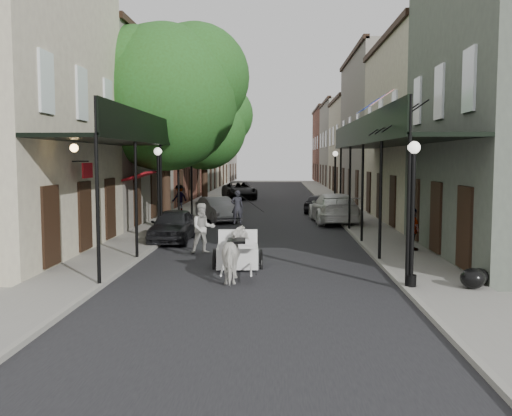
# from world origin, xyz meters

# --- Properties ---
(ground) EXTENTS (140.00, 140.00, 0.00)m
(ground) POSITION_xyz_m (0.00, 0.00, 0.00)
(ground) COLOR gray
(ground) RESTS_ON ground
(road) EXTENTS (8.00, 90.00, 0.01)m
(road) POSITION_xyz_m (0.00, 20.00, 0.01)
(road) COLOR black
(road) RESTS_ON ground
(sidewalk_left) EXTENTS (2.20, 90.00, 0.12)m
(sidewalk_left) POSITION_xyz_m (-5.00, 20.00, 0.06)
(sidewalk_left) COLOR gray
(sidewalk_left) RESTS_ON ground
(sidewalk_right) EXTENTS (2.20, 90.00, 0.12)m
(sidewalk_right) POSITION_xyz_m (5.00, 20.00, 0.06)
(sidewalk_right) COLOR gray
(sidewalk_right) RESTS_ON ground
(building_row_left) EXTENTS (5.00, 80.00, 10.50)m
(building_row_left) POSITION_xyz_m (-8.60, 30.00, 5.25)
(building_row_left) COLOR beige
(building_row_left) RESTS_ON ground
(building_row_right) EXTENTS (5.00, 80.00, 10.50)m
(building_row_right) POSITION_xyz_m (8.60, 30.00, 5.25)
(building_row_right) COLOR slate
(building_row_right) RESTS_ON ground
(gallery_left) EXTENTS (2.20, 18.05, 4.88)m
(gallery_left) POSITION_xyz_m (-4.79, 6.98, 4.05)
(gallery_left) COLOR black
(gallery_left) RESTS_ON sidewalk_left
(gallery_right) EXTENTS (2.20, 18.05, 4.88)m
(gallery_right) POSITION_xyz_m (4.79, 6.98, 4.05)
(gallery_right) COLOR black
(gallery_right) RESTS_ON sidewalk_right
(tree_near) EXTENTS (7.31, 6.80, 9.63)m
(tree_near) POSITION_xyz_m (-4.20, 10.18, 6.49)
(tree_near) COLOR #382619
(tree_near) RESTS_ON sidewalk_left
(tree_far) EXTENTS (6.45, 6.00, 8.61)m
(tree_far) POSITION_xyz_m (-4.25, 24.18, 5.84)
(tree_far) COLOR #382619
(tree_far) RESTS_ON sidewalk_left
(lamppost_right_near) EXTENTS (0.32, 0.32, 3.71)m
(lamppost_right_near) POSITION_xyz_m (4.10, -2.00, 2.05)
(lamppost_right_near) COLOR black
(lamppost_right_near) RESTS_ON sidewalk_right
(lamppost_left) EXTENTS (0.32, 0.32, 3.71)m
(lamppost_left) POSITION_xyz_m (-4.10, 6.00, 2.05)
(lamppost_left) COLOR black
(lamppost_left) RESTS_ON sidewalk_left
(lamppost_right_far) EXTENTS (0.32, 0.32, 3.71)m
(lamppost_right_far) POSITION_xyz_m (4.10, 18.00, 2.05)
(lamppost_right_far) COLOR black
(lamppost_right_far) RESTS_ON sidewalk_right
(horse) EXTENTS (0.89, 1.79, 1.47)m
(horse) POSITION_xyz_m (-0.46, -1.00, 0.74)
(horse) COLOR silver
(horse) RESTS_ON ground
(carriage) EXTENTS (1.61, 2.24, 2.47)m
(carriage) POSITION_xyz_m (-0.59, 1.30, 0.96)
(carriage) COLOR black
(carriage) RESTS_ON ground
(pedestrian_walking) EXTENTS (1.06, 0.95, 1.81)m
(pedestrian_walking) POSITION_xyz_m (-2.00, 3.57, 0.90)
(pedestrian_walking) COLOR beige
(pedestrian_walking) RESTS_ON ground
(pedestrian_sidewalk_left) EXTENTS (1.19, 1.19, 1.66)m
(pedestrian_sidewalk_left) POSITION_xyz_m (-5.44, 18.40, 0.95)
(pedestrian_sidewalk_left) COLOR gray
(pedestrian_sidewalk_left) RESTS_ON sidewalk_left
(pedestrian_sidewalk_right) EXTENTS (0.55, 0.95, 1.52)m
(pedestrian_sidewalk_right) POSITION_xyz_m (5.49, 3.80, 0.88)
(pedestrian_sidewalk_right) COLOR gray
(pedestrian_sidewalk_right) RESTS_ON sidewalk_right
(car_left_near) EXTENTS (1.63, 3.95, 1.34)m
(car_left_near) POSITION_xyz_m (-3.60, 6.37, 0.67)
(car_left_near) COLOR black
(car_left_near) RESTS_ON ground
(car_left_mid) EXTENTS (2.90, 4.17, 1.30)m
(car_left_mid) POSITION_xyz_m (-2.60, 14.00, 0.65)
(car_left_mid) COLOR gray
(car_left_mid) RESTS_ON ground
(car_left_far) EXTENTS (3.54, 5.62, 1.45)m
(car_left_far) POSITION_xyz_m (-2.60, 30.97, 0.72)
(car_left_far) COLOR black
(car_left_far) RESTS_ON ground
(car_right_near) EXTENTS (2.53, 5.55, 1.57)m
(car_right_near) POSITION_xyz_m (3.60, 13.42, 0.79)
(car_right_near) COLOR silver
(car_right_near) RESTS_ON ground
(car_right_far) EXTENTS (2.17, 3.69, 1.18)m
(car_right_far) POSITION_xyz_m (3.17, 19.00, 0.59)
(car_right_far) COLOR black
(car_right_far) RESTS_ON ground
(trash_bags) EXTENTS (0.88, 1.03, 0.53)m
(trash_bags) POSITION_xyz_m (5.72, -2.03, 0.37)
(trash_bags) COLOR black
(trash_bags) RESTS_ON sidewalk_right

